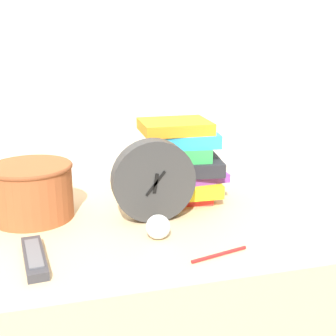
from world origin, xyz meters
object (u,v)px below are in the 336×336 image
object	(u,v)px
crumpled_paper_ball	(158,227)
tv_remote	(34,257)
desk_clock	(154,181)
basket	(31,190)
pen	(219,254)
book_stack	(181,163)

from	to	relation	value
crumpled_paper_ball	tv_remote	bearing A→B (deg)	-171.08
desk_clock	basket	world-z (taller)	desk_clock
crumpled_paper_ball	pen	distance (m)	0.17
book_stack	desk_clock	bearing A→B (deg)	-130.65
pen	tv_remote	bearing A→B (deg)	168.48
book_stack	crumpled_paper_ball	bearing A→B (deg)	-118.16
basket	crumpled_paper_ball	distance (m)	0.36
basket	pen	world-z (taller)	basket
desk_clock	pen	distance (m)	0.28
book_stack	pen	bearing A→B (deg)	-93.66
desk_clock	crumpled_paper_ball	world-z (taller)	desk_clock
desk_clock	tv_remote	world-z (taller)	desk_clock
tv_remote	crumpled_paper_ball	bearing A→B (deg)	8.92
book_stack	crumpled_paper_ball	world-z (taller)	book_stack
book_stack	basket	size ratio (longest dim) A/B	1.09
crumpled_paper_ball	pen	bearing A→B (deg)	-49.30
tv_remote	basket	bearing A→B (deg)	90.42
pen	desk_clock	bearing A→B (deg)	110.86
desk_clock	book_stack	bearing A→B (deg)	49.35
pen	book_stack	bearing A→B (deg)	86.34
desk_clock	book_stack	xyz separation A→B (m)	(0.11, 0.13, 0.00)
book_stack	crumpled_paper_ball	xyz separation A→B (m)	(-0.13, -0.25, -0.08)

